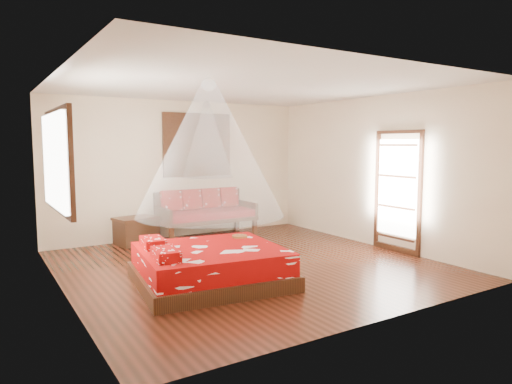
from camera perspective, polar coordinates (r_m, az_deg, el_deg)
room at (r=7.13m, az=-0.90°, el=1.85°), size 5.54×5.54×2.84m
bed at (r=6.39m, az=-5.82°, el=-9.15°), size 2.17×2.01×0.63m
daybed at (r=9.50m, az=-6.40°, el=-2.47°), size 1.97×0.87×0.98m
storage_chest at (r=9.09m, az=-14.75°, el=-4.67°), size 0.86×0.71×0.52m
shutter_panel at (r=9.69m, az=-7.33°, el=5.86°), size 1.52×0.06×1.32m
window_left at (r=6.37m, az=-23.32°, el=3.57°), size 0.10×1.74×1.34m
glazed_door at (r=8.46m, az=17.26°, el=-0.01°), size 0.08×1.02×2.16m
wine_tray at (r=6.99m, az=-2.06°, el=-5.27°), size 0.23×0.23×0.19m
mosquito_net_main at (r=6.17m, az=-5.84°, el=5.36°), size 2.01×2.01×1.80m
mosquito_net_daybed at (r=9.27m, az=-6.13°, el=6.49°), size 1.03×1.03×1.50m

